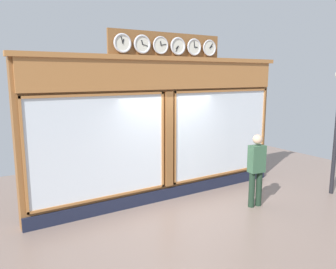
{
  "coord_description": "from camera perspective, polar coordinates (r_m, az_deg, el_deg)",
  "views": [
    {
      "loc": [
        4.18,
        6.63,
        3.0
      ],
      "look_at": [
        0.0,
        0.0,
        1.61
      ],
      "focal_mm": 35.79,
      "sensor_mm": 36.0,
      "label": 1
    }
  ],
  "objects": [
    {
      "name": "shop_facade",
      "position": [
        8.04,
        -0.47,
        1.15
      ],
      "size": [
        6.82,
        0.42,
        3.95
      ],
      "color": "brown",
      "rests_on": "ground_plane"
    },
    {
      "name": "pedestrian",
      "position": [
        7.91,
        14.81,
        -5.43
      ],
      "size": [
        0.39,
        0.27,
        1.69
      ],
      "color": "#1C2F21",
      "rests_on": "ground_plane"
    },
    {
      "name": "ground_plane",
      "position": [
        6.41,
        14.2,
        -18.14
      ],
      "size": [
        14.0,
        14.0,
        0.0
      ],
      "primitive_type": "plane",
      "color": "#7A665B"
    }
  ]
}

